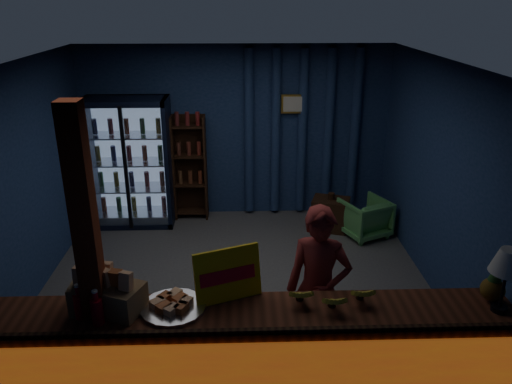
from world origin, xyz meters
TOP-DOWN VIEW (x-y plane):
  - ground at (0.00, 0.00)m, footprint 4.60×4.60m
  - room_walls at (0.00, 0.00)m, footprint 4.60×4.60m
  - counter at (0.00, -1.91)m, footprint 4.40×0.57m
  - support_post at (-1.05, -1.90)m, footprint 0.16×0.16m
  - beverage_cooler at (-1.55, 1.92)m, footprint 1.20×0.62m
  - bottle_shelf at (-0.70, 2.06)m, footprint 0.50×0.28m
  - curtain_folds at (1.00, 2.14)m, footprint 1.74×0.14m
  - framed_picture at (0.85, 2.10)m, footprint 0.36×0.04m
  - shopkeeper at (0.74, -1.36)m, footprint 0.65×0.51m
  - green_chair at (1.82, 1.28)m, footprint 0.79×0.80m
  - side_table at (1.38, 1.51)m, footprint 0.61×0.52m
  - yellow_sign at (-0.05, -1.71)m, footprint 0.55×0.30m
  - soda_bottles at (-1.08, -1.97)m, footprint 0.24×0.17m
  - snack_box_left at (-1.07, -1.80)m, footprint 0.36×0.30m
  - snack_box_centre at (-0.88, -1.86)m, footprint 0.43×0.39m
  - pastry_tray at (-0.48, -1.84)m, footprint 0.52×0.52m
  - banana_bunches at (0.77, -1.82)m, footprint 0.70×0.28m
  - table_lamp at (2.05, -1.95)m, footprint 0.27×0.27m
  - pineapple at (2.05, -1.81)m, footprint 0.19×0.19m

SIDE VIEW (x-z plane):
  - ground at x=0.00m, z-range 0.00..0.00m
  - side_table at x=1.38m, z-range -0.04..0.52m
  - green_chair at x=1.82m, z-range 0.00..0.56m
  - counter at x=0.00m, z-range -0.02..0.97m
  - shopkeeper at x=0.74m, z-range 0.00..1.58m
  - bottle_shelf at x=-0.70m, z-range -0.01..1.59m
  - beverage_cooler at x=-1.55m, z-range -0.02..1.88m
  - pastry_tray at x=-0.48m, z-range 0.94..1.02m
  - banana_bunches at x=0.77m, z-range 0.95..1.10m
  - soda_bottles at x=-1.08m, z-range 0.92..1.21m
  - snack_box_centre at x=-0.88m, z-range 0.90..1.26m
  - snack_box_left at x=-1.07m, z-range 0.89..1.27m
  - pineapple at x=2.05m, z-range 0.92..1.25m
  - yellow_sign at x=-0.05m, z-range 0.95..1.38m
  - support_post at x=-1.05m, z-range 0.00..2.60m
  - curtain_folds at x=1.00m, z-range 0.05..2.55m
  - table_lamp at x=2.05m, z-range 1.10..1.63m
  - room_walls at x=0.00m, z-range -0.73..3.87m
  - framed_picture at x=0.85m, z-range 1.61..1.89m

